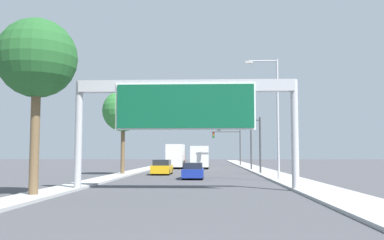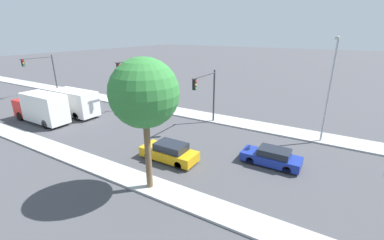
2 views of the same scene
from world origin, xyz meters
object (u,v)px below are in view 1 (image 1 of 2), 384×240
at_px(truck_box_primary, 200,157).
at_px(truck_box_secondary, 176,156).
at_px(sign_gantry, 185,103).
at_px(street_lamp_right, 274,109).
at_px(palm_tree_background, 123,111).
at_px(traffic_light_mid_block, 240,134).
at_px(traffic_light_near_intersection, 245,135).
at_px(palm_tree_foreground, 37,59).
at_px(car_mid_left, 193,171).
at_px(traffic_light_far_intersection, 231,141).
at_px(car_near_right, 162,167).

height_order(truck_box_primary, truck_box_secondary, truck_box_secondary).
distance_m(sign_gantry, street_lamp_right, 11.00).
xyz_separation_m(truck_box_primary, palm_tree_background, (-7.39, -18.72, 4.87)).
xyz_separation_m(truck_box_primary, truck_box_secondary, (-3.50, 0.30, 0.12)).
bearing_deg(truck_box_primary, sign_gantry, -90.00).
bearing_deg(palm_tree_background, traffic_light_mid_block, 44.17).
xyz_separation_m(traffic_light_near_intersection, palm_tree_foreground, (-12.53, -24.24, 2.87)).
xyz_separation_m(car_mid_left, truck_box_primary, (0.00, 24.85, 0.96)).
bearing_deg(sign_gantry, traffic_light_far_intersection, 84.20).
height_order(truck_box_primary, palm_tree_background, palm_tree_background).
relative_size(traffic_light_near_intersection, palm_tree_background, 0.69).
relative_size(sign_gantry, car_near_right, 2.79).
bearing_deg(traffic_light_near_intersection, traffic_light_far_intersection, 90.18).
relative_size(sign_gantry, traffic_light_mid_block, 1.92).
bearing_deg(palm_tree_foreground, car_near_right, 80.54).
relative_size(car_near_right, traffic_light_near_intersection, 0.79).
height_order(sign_gantry, car_near_right, sign_gantry).
distance_m(traffic_light_far_intersection, palm_tree_foreground, 55.71).
bearing_deg(car_near_right, truck_box_secondary, 90.00).
xyz_separation_m(traffic_light_mid_block, street_lamp_right, (1.28, -21.31, 1.01)).
bearing_deg(sign_gantry, car_near_right, 100.43).
relative_size(sign_gantry, car_mid_left, 2.94).
bearing_deg(traffic_light_mid_block, truck_box_primary, 129.49).
height_order(car_near_right, palm_tree_foreground, palm_tree_foreground).
xyz_separation_m(car_mid_left, street_lamp_right, (6.56, -2.87, 5.02)).
bearing_deg(truck_box_primary, traffic_light_far_intersection, 69.47).
xyz_separation_m(truck_box_secondary, traffic_light_far_intersection, (8.59, 13.29, 2.55)).
distance_m(traffic_light_near_intersection, traffic_light_mid_block, 10.02).
height_order(traffic_light_mid_block, palm_tree_background, palm_tree_background).
relative_size(traffic_light_mid_block, traffic_light_far_intersection, 1.10).
xyz_separation_m(car_near_right, traffic_light_far_intersection, (8.59, 31.13, 3.57)).
bearing_deg(truck_box_secondary, palm_tree_foreground, -95.37).
bearing_deg(truck_box_primary, palm_tree_foreground, -100.25).
bearing_deg(traffic_light_near_intersection, traffic_light_mid_block, 89.44).
xyz_separation_m(truck_box_secondary, palm_tree_foreground, (-3.85, -40.95, 5.22)).
bearing_deg(car_near_right, car_mid_left, -64.44).
bearing_deg(street_lamp_right, palm_tree_background, 147.16).
distance_m(sign_gantry, traffic_light_near_intersection, 20.82).
bearing_deg(car_near_right, traffic_light_near_intersection, 7.38).
bearing_deg(traffic_light_near_intersection, truck_box_secondary, 117.46).
xyz_separation_m(traffic_light_far_intersection, street_lamp_right, (1.47, -41.31, 1.39)).
relative_size(truck_box_secondary, traffic_light_far_intersection, 1.24).
bearing_deg(traffic_light_mid_block, car_near_right, -128.28).
relative_size(car_mid_left, traffic_light_far_intersection, 0.72).
bearing_deg(car_mid_left, truck_box_primary, 90.00).
relative_size(sign_gantry, palm_tree_foreground, 1.47).
relative_size(truck_box_secondary, palm_tree_background, 0.90).
distance_m(truck_box_primary, traffic_light_near_intersection, 17.38).
bearing_deg(palm_tree_foreground, truck_box_secondary, 84.63).
height_order(truck_box_primary, street_lamp_right, street_lamp_right).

